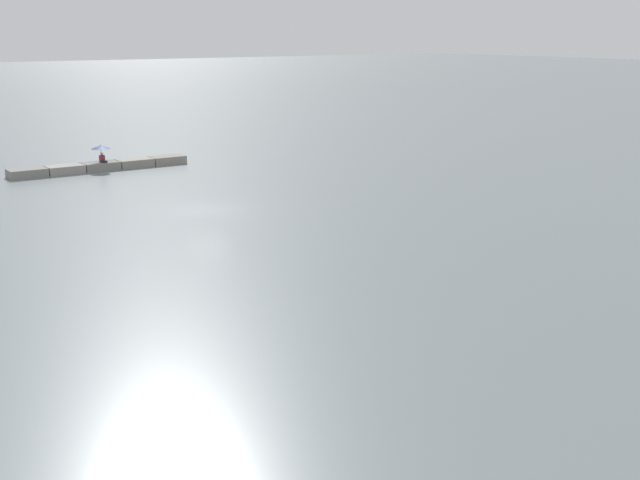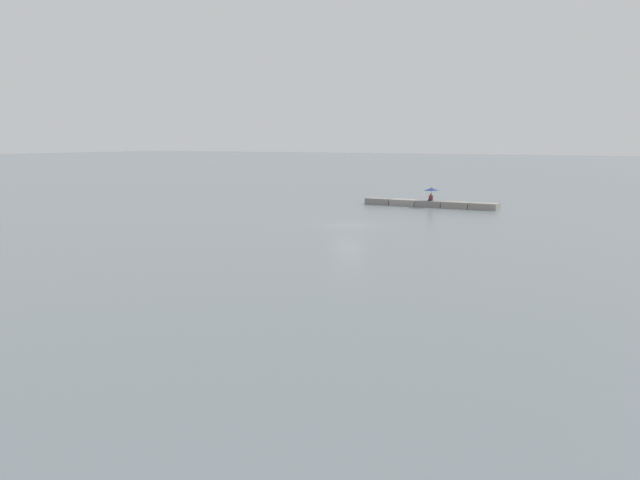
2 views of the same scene
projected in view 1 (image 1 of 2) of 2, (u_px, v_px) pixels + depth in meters
ground_plane at (207, 210)px, 48.60m from camera, size 500.00×500.00×0.00m
seawall_pier at (101, 166)px, 62.53m from camera, size 13.66×1.67×0.61m
person_seated_maroon_left at (103, 159)px, 62.31m from camera, size 0.46×0.65×0.73m
umbrella_open_navy at (101, 147)px, 62.27m from camera, size 1.45×1.45×1.31m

